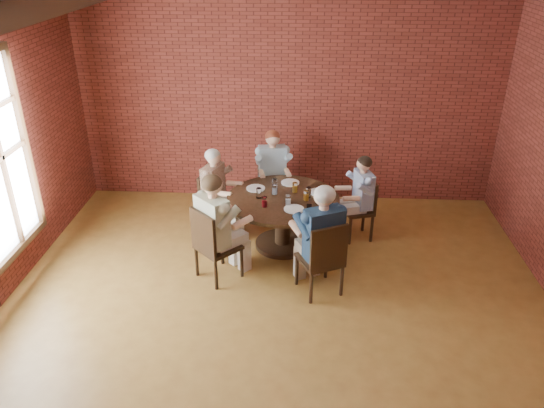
# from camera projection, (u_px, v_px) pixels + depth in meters

# --- Properties ---
(floor) EXTENTS (7.00, 7.00, 0.00)m
(floor) POSITION_uv_depth(u_px,v_px,m) (275.00, 336.00, 5.76)
(floor) COLOR olive
(floor) RESTS_ON ground
(ceiling) EXTENTS (7.00, 7.00, 0.00)m
(ceiling) POSITION_uv_depth(u_px,v_px,m) (276.00, 5.00, 4.23)
(ceiling) COLOR silver
(ceiling) RESTS_ON wall_back
(wall_back) EXTENTS (7.00, 0.00, 7.00)m
(wall_back) POSITION_uv_depth(u_px,v_px,m) (288.00, 96.00, 8.11)
(wall_back) COLOR maroon
(wall_back) RESTS_ON ground
(dining_table) EXTENTS (1.52, 1.52, 0.75)m
(dining_table) POSITION_uv_depth(u_px,v_px,m) (283.00, 212.00, 7.21)
(dining_table) COLOR black
(dining_table) RESTS_ON floor
(chair_a) EXTENTS (0.47, 0.47, 0.89)m
(chair_a) POSITION_uv_depth(u_px,v_px,m) (363.00, 207.00, 7.45)
(chair_a) COLOR black
(chair_a) RESTS_ON floor
(diner_a) EXTENTS (0.69, 0.61, 1.24)m
(diner_a) POSITION_uv_depth(u_px,v_px,m) (359.00, 199.00, 7.38)
(diner_a) COLOR #36508E
(diner_a) RESTS_ON floor
(chair_b) EXTENTS (0.50, 0.50, 0.94)m
(chair_b) POSITION_uv_depth(u_px,v_px,m) (272.00, 181.00, 8.19)
(chair_b) COLOR black
(chair_b) RESTS_ON floor
(diner_b) EXTENTS (0.64, 0.74, 1.33)m
(diner_b) POSITION_uv_depth(u_px,v_px,m) (273.00, 174.00, 8.04)
(diner_b) COLOR #9CBAC6
(diner_b) RESTS_ON floor
(chair_c) EXTENTS (0.51, 0.51, 0.91)m
(chair_c) POSITION_uv_depth(u_px,v_px,m) (213.00, 201.00, 7.59)
(chair_c) COLOR black
(chair_c) RESTS_ON floor
(diner_c) EXTENTS (0.74, 0.67, 1.29)m
(diner_c) POSITION_uv_depth(u_px,v_px,m) (217.00, 193.00, 7.50)
(diner_c) COLOR brown
(diner_c) RESTS_ON floor
(chair_d) EXTENTS (0.66, 0.66, 0.98)m
(chair_d) POSITION_uv_depth(u_px,v_px,m) (212.00, 243.00, 6.49)
(chair_d) COLOR black
(chair_d) RESTS_ON floor
(diner_d) EXTENTS (0.91, 0.91, 1.41)m
(diner_d) POSITION_uv_depth(u_px,v_px,m) (217.00, 228.00, 6.47)
(diner_d) COLOR #BBA993
(diner_d) RESTS_ON floor
(chair_e) EXTENTS (0.62, 0.62, 0.98)m
(chair_e) POSITION_uv_depth(u_px,v_px,m) (324.00, 257.00, 6.21)
(chair_e) COLOR black
(chair_e) RESTS_ON floor
(diner_e) EXTENTS (0.83, 0.89, 1.42)m
(diner_e) POSITION_uv_depth(u_px,v_px,m) (321.00, 240.00, 6.20)
(diner_e) COLOR #172A40
(diner_e) RESTS_ON floor
(plate_a) EXTENTS (0.26, 0.26, 0.01)m
(plate_a) POSITION_uv_depth(u_px,v_px,m) (319.00, 192.00, 7.24)
(plate_a) COLOR white
(plate_a) RESTS_ON dining_table
(plate_b) EXTENTS (0.26, 0.26, 0.01)m
(plate_b) POSITION_uv_depth(u_px,v_px,m) (290.00, 183.00, 7.52)
(plate_b) COLOR white
(plate_b) RESTS_ON dining_table
(plate_c) EXTENTS (0.26, 0.26, 0.01)m
(plate_c) POSITION_uv_depth(u_px,v_px,m) (256.00, 188.00, 7.36)
(plate_c) COLOR white
(plate_c) RESTS_ON dining_table
(plate_d) EXTENTS (0.26, 0.26, 0.01)m
(plate_d) POSITION_uv_depth(u_px,v_px,m) (294.00, 209.00, 6.80)
(plate_d) COLOR white
(plate_d) RESTS_ON dining_table
(glass_a) EXTENTS (0.07, 0.07, 0.14)m
(glass_a) POSITION_uv_depth(u_px,v_px,m) (308.00, 192.00, 7.10)
(glass_a) COLOR white
(glass_a) RESTS_ON dining_table
(glass_b) EXTENTS (0.07, 0.07, 0.14)m
(glass_b) POSITION_uv_depth(u_px,v_px,m) (295.00, 187.00, 7.23)
(glass_b) COLOR white
(glass_b) RESTS_ON dining_table
(glass_c) EXTENTS (0.07, 0.07, 0.14)m
(glass_c) POSITION_uv_depth(u_px,v_px,m) (274.00, 184.00, 7.35)
(glass_c) COLOR white
(glass_c) RESTS_ON dining_table
(glass_d) EXTENTS (0.07, 0.07, 0.14)m
(glass_d) POSITION_uv_depth(u_px,v_px,m) (275.00, 189.00, 7.18)
(glass_d) COLOR white
(glass_d) RESTS_ON dining_table
(glass_e) EXTENTS (0.07, 0.07, 0.14)m
(glass_e) POSITION_uv_depth(u_px,v_px,m) (259.00, 193.00, 7.08)
(glass_e) COLOR white
(glass_e) RESTS_ON dining_table
(glass_f) EXTENTS (0.07, 0.07, 0.14)m
(glass_f) POSITION_uv_depth(u_px,v_px,m) (265.00, 202.00, 6.84)
(glass_f) COLOR white
(glass_f) RESTS_ON dining_table
(glass_g) EXTENTS (0.07, 0.07, 0.14)m
(glass_g) POSITION_uv_depth(u_px,v_px,m) (288.00, 200.00, 6.88)
(glass_g) COLOR white
(glass_g) RESTS_ON dining_table
(glass_h) EXTENTS (0.07, 0.07, 0.14)m
(glass_h) POSITION_uv_depth(u_px,v_px,m) (306.00, 195.00, 7.01)
(glass_h) COLOR white
(glass_h) RESTS_ON dining_table
(smartphone) EXTENTS (0.07, 0.13, 0.01)m
(smartphone) POSITION_uv_depth(u_px,v_px,m) (309.00, 206.00, 6.87)
(smartphone) COLOR black
(smartphone) RESTS_ON dining_table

